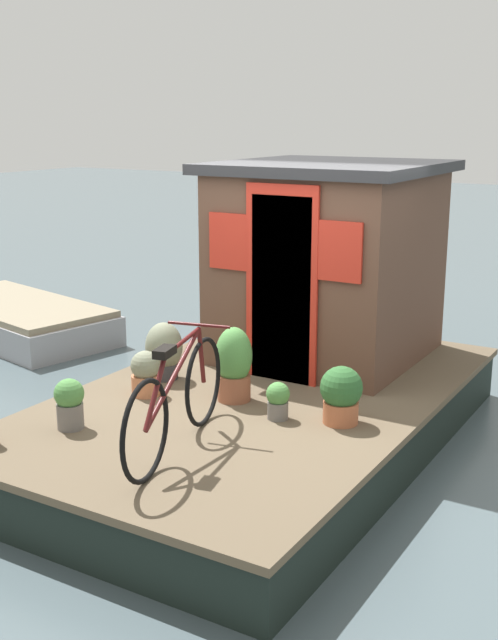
{
  "coord_description": "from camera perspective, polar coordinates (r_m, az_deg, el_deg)",
  "views": [
    {
      "loc": [
        -5.77,
        -3.33,
        2.87
      ],
      "look_at": [
        -0.2,
        0.0,
        1.21
      ],
      "focal_mm": 44.54,
      "sensor_mm": 36.0,
      "label": 1
    }
  ],
  "objects": [
    {
      "name": "potted_plant_succulent",
      "position": [
        6.33,
        6.64,
        -5.3
      ],
      "size": [
        0.34,
        0.34,
        0.47
      ],
      "color": "#B2603D",
      "rests_on": "houseboat_deck"
    },
    {
      "name": "potted_plant_geranium",
      "position": [
        6.76,
        -1.09,
        -3.2
      ],
      "size": [
        0.32,
        0.32,
        0.65
      ],
      "color": "#935138",
      "rests_on": "houseboat_deck"
    },
    {
      "name": "potted_plant_mint",
      "position": [
        7.37,
        -6.13,
        -2.17
      ],
      "size": [
        0.35,
        0.35,
        0.54
      ],
      "color": "#38383D",
      "rests_on": "houseboat_deck"
    },
    {
      "name": "houseboat_deck",
      "position": [
        7.15,
        0.83,
        -7.06
      ],
      "size": [
        4.89,
        2.94,
        0.51
      ],
      "color": "brown",
      "rests_on": "ground_plane"
    },
    {
      "name": "ground_plane",
      "position": [
        7.25,
        0.82,
        -8.93
      ],
      "size": [
        60.0,
        60.0,
        0.0
      ],
      "primitive_type": "plane",
      "color": "#4C5B60"
    },
    {
      "name": "potted_plant_sage",
      "position": [
        6.98,
        -7.44,
        -3.82
      ],
      "size": [
        0.26,
        0.26,
        0.4
      ],
      "color": "#C6754C",
      "rests_on": "houseboat_deck"
    },
    {
      "name": "potted_plant_fern",
      "position": [
        6.4,
        2.09,
        -5.75
      ],
      "size": [
        0.19,
        0.19,
        0.31
      ],
      "color": "slate",
      "rests_on": "houseboat_deck"
    },
    {
      "name": "bicycle",
      "position": [
        5.76,
        -5.2,
        -5.7
      ],
      "size": [
        1.73,
        0.56,
        0.85
      ],
      "color": "black",
      "rests_on": "houseboat_deck"
    },
    {
      "name": "dinghy_boat",
      "position": [
        11.14,
        -16.37,
        0.08
      ],
      "size": [
        2.01,
        3.2,
        0.47
      ],
      "color": "#99999E",
      "rests_on": "ground_plane"
    },
    {
      "name": "potted_plant_basil",
      "position": [
        6.35,
        -12.77,
        -5.8
      ],
      "size": [
        0.24,
        0.24,
        0.4
      ],
      "color": "slate",
      "rests_on": "houseboat_deck"
    },
    {
      "name": "houseboat_cabin",
      "position": [
        7.96,
        5.68,
        4.31
      ],
      "size": [
        2.11,
        2.02,
        1.94
      ],
      "color": "brown",
      "rests_on": "houseboat_deck"
    }
  ]
}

